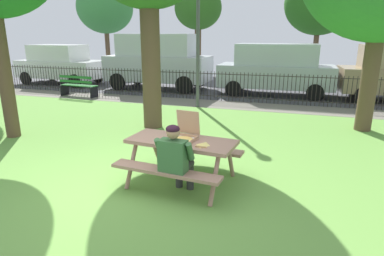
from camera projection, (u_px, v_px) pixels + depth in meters
The scene contains 16 objects.
ground at pixel (169, 152), 7.22m from camera, with size 28.00×11.83×0.02m, color #6AA144.
cobblestone_walkway at pixel (221, 105), 12.00m from camera, with size 28.00×1.40×0.01m, color slate.
street_asphalt at pixel (241, 87), 16.02m from camera, with size 28.00×7.36×0.01m, color #424247.
picnic_table_foreground at pixel (182, 150), 5.58m from camera, with size 1.94×1.65×0.79m.
pizza_box_open at pixel (184, 134), 5.52m from camera, with size 0.48×0.52×0.47m.
pizza_slice_on_table at pixel (203, 145), 5.24m from camera, with size 0.19×0.26×0.02m.
adult_at_table at pixel (176, 157), 5.06m from camera, with size 0.63×0.62×1.19m.
iron_fence_streetside at pixel (225, 86), 12.49m from camera, with size 20.94×0.03×1.10m.
park_bench_left at pixel (78, 86), 13.45m from camera, with size 1.63×0.60×0.85m.
lamp_post_walkway at pixel (198, 25), 10.87m from camera, with size 0.28×0.28×4.53m.
parked_car_far_left at pixel (60, 64), 16.69m from camera, with size 4.48×2.08×1.94m.
parked_car_left at pixel (158, 60), 15.07m from camera, with size 4.74×2.14×2.46m.
parked_car_center at pixel (276, 68), 13.62m from camera, with size 4.61×1.96×2.08m.
far_tree_left at pixel (105, 8), 22.55m from camera, with size 3.80×3.80×5.88m.
far_tree_midleft at pixel (198, 9), 20.70m from camera, with size 2.95×2.95×5.35m.
far_tree_center at pixel (320, 3), 18.61m from camera, with size 3.90×3.90×5.88m.
Camera 1 is at (2.51, -4.42, 2.48)m, focal length 31.00 mm.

